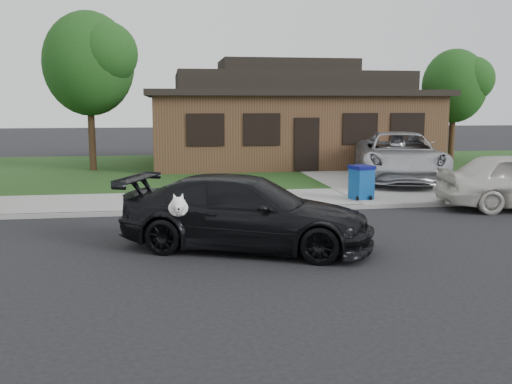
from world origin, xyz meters
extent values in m
plane|color=black|center=(0.00, 0.00, 0.00)|extent=(120.00, 120.00, 0.00)
cube|color=gray|center=(0.00, 5.00, 0.06)|extent=(60.00, 3.00, 0.12)
cube|color=gray|center=(0.00, 3.50, 0.06)|extent=(60.00, 0.12, 0.12)
cube|color=#193814|center=(0.00, 13.00, 0.07)|extent=(60.00, 13.00, 0.13)
cube|color=gray|center=(6.00, 10.00, 0.07)|extent=(4.50, 13.00, 0.14)
imported|color=black|center=(0.04, -0.25, 0.71)|extent=(5.30, 3.69, 1.43)
ellipsoid|color=white|center=(-1.30, -1.15, 1.01)|extent=(0.34, 0.40, 0.30)
sphere|color=white|center=(-1.30, -1.38, 1.11)|extent=(0.26, 0.26, 0.26)
cube|color=white|center=(-1.30, -1.51, 1.06)|extent=(0.09, 0.12, 0.08)
sphere|color=black|center=(-1.30, -1.57, 1.06)|extent=(0.04, 0.04, 0.04)
cone|color=white|center=(-1.37, -1.33, 1.24)|extent=(0.11, 0.11, 0.14)
cone|color=white|center=(-1.24, -1.33, 1.24)|extent=(0.11, 0.11, 0.14)
imported|color=#B0B2B8|center=(6.59, 7.91, 0.99)|extent=(4.38, 6.64, 1.70)
cube|color=navy|center=(3.97, 4.32, 0.56)|extent=(0.67, 0.67, 0.87)
cube|color=#070A58|center=(3.97, 4.32, 1.04)|extent=(0.73, 0.73, 0.10)
cylinder|color=black|center=(3.77, 4.05, 0.19)|extent=(0.09, 0.14, 0.14)
cylinder|color=black|center=(4.16, 4.05, 0.19)|extent=(0.09, 0.14, 0.14)
cube|color=#422B1C|center=(4.00, 15.00, 1.63)|extent=(12.00, 8.00, 3.00)
cube|color=black|center=(4.00, 15.00, 3.25)|extent=(12.60, 8.60, 0.25)
cube|color=black|center=(4.00, 15.00, 3.78)|extent=(10.00, 6.50, 0.80)
cube|color=black|center=(4.00, 15.00, 4.48)|extent=(6.00, 3.50, 0.60)
cube|color=black|center=(4.00, 10.97, 1.23)|extent=(1.00, 0.06, 2.10)
cube|color=black|center=(0.00, 10.97, 1.83)|extent=(1.30, 0.05, 1.10)
cube|color=black|center=(2.20, 10.97, 1.83)|extent=(1.30, 0.05, 1.10)
cube|color=black|center=(6.20, 10.97, 1.83)|extent=(1.30, 0.05, 1.10)
cube|color=black|center=(8.20, 10.97, 1.83)|extent=(1.30, 0.05, 1.10)
cylinder|color=#332114|center=(-4.50, 13.00, 1.37)|extent=(0.28, 0.28, 2.48)
ellipsoid|color=#143811|center=(-4.50, 13.00, 4.41)|extent=(3.60, 3.60, 4.14)
sphere|color=#26591E|center=(-3.78, 12.46, 4.77)|extent=(2.52, 2.52, 2.52)
cylinder|color=#332114|center=(12.00, 14.50, 1.14)|extent=(0.28, 0.28, 2.03)
ellipsoid|color=#143811|center=(12.00, 14.50, 3.65)|extent=(3.00, 3.00, 3.45)
sphere|color=#26591E|center=(12.60, 14.05, 3.95)|extent=(2.10, 2.10, 2.10)
camera|label=1|loc=(-1.46, -11.07, 2.81)|focal=40.00mm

